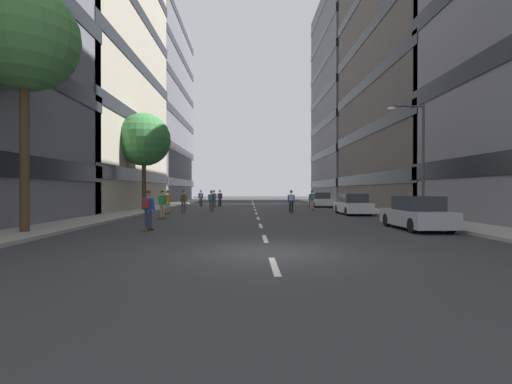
{
  "coord_description": "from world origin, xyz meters",
  "views": [
    {
      "loc": [
        -0.61,
        -10.92,
        1.8
      ],
      "look_at": [
        0.0,
        19.56,
        1.63
      ],
      "focal_mm": 26.59,
      "sensor_mm": 36.0,
      "label": 1
    }
  ],
  "objects_px": {
    "parked_car_near": "(320,200)",
    "skater_7": "(214,197)",
    "street_tree_near": "(144,140)",
    "skater_0": "(312,199)",
    "skater_2": "(291,200)",
    "parked_car_mid": "(353,205)",
    "parked_car_far": "(417,214)",
    "skater_1": "(211,199)",
    "skater_3": "(183,200)",
    "skater_5": "(168,201)",
    "skater_4": "(201,197)",
    "skater_6": "(162,203)",
    "skater_9": "(220,197)",
    "street_tree_mid": "(24,38)",
    "streetlamp_right": "(417,149)",
    "skater_8": "(148,208)"
  },
  "relations": [
    {
      "from": "skater_3",
      "to": "skater_4",
      "type": "distance_m",
      "value": 12.29
    },
    {
      "from": "parked_car_mid",
      "to": "street_tree_mid",
      "type": "relative_size",
      "value": 0.44
    },
    {
      "from": "streetlamp_right",
      "to": "street_tree_mid",
      "type": "bearing_deg",
      "value": -162.18
    },
    {
      "from": "parked_car_near",
      "to": "skater_6",
      "type": "relative_size",
      "value": 2.47
    },
    {
      "from": "street_tree_near",
      "to": "skater_5",
      "type": "bearing_deg",
      "value": -55.38
    },
    {
      "from": "parked_car_mid",
      "to": "skater_1",
      "type": "height_order",
      "value": "skater_1"
    },
    {
      "from": "skater_5",
      "to": "parked_car_near",
      "type": "bearing_deg",
      "value": 40.11
    },
    {
      "from": "street_tree_near",
      "to": "skater_5",
      "type": "xyz_separation_m",
      "value": [
        2.92,
        -4.23,
        -5.11
      ]
    },
    {
      "from": "parked_car_near",
      "to": "skater_7",
      "type": "height_order",
      "value": "skater_7"
    },
    {
      "from": "skater_2",
      "to": "parked_car_far",
      "type": "bearing_deg",
      "value": -69.45
    },
    {
      "from": "skater_2",
      "to": "skater_7",
      "type": "distance_m",
      "value": 12.39
    },
    {
      "from": "skater_5",
      "to": "skater_9",
      "type": "height_order",
      "value": "same"
    },
    {
      "from": "skater_1",
      "to": "street_tree_near",
      "type": "bearing_deg",
      "value": 166.67
    },
    {
      "from": "street_tree_near",
      "to": "streetlamp_right",
      "type": "distance_m",
      "value": 21.8
    },
    {
      "from": "parked_car_mid",
      "to": "street_tree_near",
      "type": "distance_m",
      "value": 18.19
    },
    {
      "from": "street_tree_mid",
      "to": "skater_7",
      "type": "xyz_separation_m",
      "value": [
        5.41,
        23.71,
        -6.84
      ]
    },
    {
      "from": "skater_0",
      "to": "skater_3",
      "type": "distance_m",
      "value": 11.48
    },
    {
      "from": "parked_car_mid",
      "to": "skater_2",
      "type": "relative_size",
      "value": 2.47
    },
    {
      "from": "street_tree_near",
      "to": "skater_0",
      "type": "bearing_deg",
      "value": 4.1
    },
    {
      "from": "parked_car_near",
      "to": "street_tree_mid",
      "type": "bearing_deg",
      "value": -123.99
    },
    {
      "from": "skater_0",
      "to": "skater_4",
      "type": "bearing_deg",
      "value": 142.96
    },
    {
      "from": "skater_0",
      "to": "skater_2",
      "type": "distance_m",
      "value": 5.56
    },
    {
      "from": "skater_3",
      "to": "skater_8",
      "type": "height_order",
      "value": "same"
    },
    {
      "from": "street_tree_near",
      "to": "street_tree_mid",
      "type": "distance_m",
      "value": 17.4
    },
    {
      "from": "skater_0",
      "to": "skater_9",
      "type": "bearing_deg",
      "value": 141.98
    },
    {
      "from": "streetlamp_right",
      "to": "parked_car_mid",
      "type": "bearing_deg",
      "value": 107.19
    },
    {
      "from": "parked_car_near",
      "to": "parked_car_far",
      "type": "bearing_deg",
      "value": -90.0
    },
    {
      "from": "parked_car_near",
      "to": "skater_3",
      "type": "bearing_deg",
      "value": -141.06
    },
    {
      "from": "skater_4",
      "to": "skater_6",
      "type": "xyz_separation_m",
      "value": [
        -0.13,
        -18.15,
        -0.03
      ]
    },
    {
      "from": "skater_6",
      "to": "skater_7",
      "type": "height_order",
      "value": "same"
    },
    {
      "from": "skater_3",
      "to": "skater_4",
      "type": "bearing_deg",
      "value": 90.89
    },
    {
      "from": "parked_car_near",
      "to": "skater_7",
      "type": "relative_size",
      "value": 2.47
    },
    {
      "from": "street_tree_near",
      "to": "skater_3",
      "type": "distance_m",
      "value": 7.05
    },
    {
      "from": "skater_6",
      "to": "skater_7",
      "type": "xyz_separation_m",
      "value": [
        1.85,
        15.24,
        0.03
      ]
    },
    {
      "from": "skater_6",
      "to": "skater_9",
      "type": "distance_m",
      "value": 16.87
    },
    {
      "from": "skater_1",
      "to": "skater_5",
      "type": "height_order",
      "value": "same"
    },
    {
      "from": "skater_8",
      "to": "skater_9",
      "type": "relative_size",
      "value": 1.0
    },
    {
      "from": "parked_car_mid",
      "to": "skater_1",
      "type": "bearing_deg",
      "value": 160.48
    },
    {
      "from": "skater_8",
      "to": "skater_2",
      "type": "bearing_deg",
      "value": 56.95
    },
    {
      "from": "skater_0",
      "to": "skater_4",
      "type": "height_order",
      "value": "same"
    },
    {
      "from": "skater_1",
      "to": "skater_9",
      "type": "bearing_deg",
      "value": 89.92
    },
    {
      "from": "skater_3",
      "to": "skater_5",
      "type": "relative_size",
      "value": 1.0
    },
    {
      "from": "street_tree_mid",
      "to": "skater_5",
      "type": "bearing_deg",
      "value": 77.43
    },
    {
      "from": "skater_8",
      "to": "skater_9",
      "type": "distance_m",
      "value": 23.7
    },
    {
      "from": "street_tree_mid",
      "to": "skater_1",
      "type": "relative_size",
      "value": 5.56
    },
    {
      "from": "skater_6",
      "to": "skater_3",
      "type": "bearing_deg",
      "value": 86.89
    },
    {
      "from": "parked_car_far",
      "to": "skater_1",
      "type": "xyz_separation_m",
      "value": [
        -10.69,
        14.24,
        0.32
      ]
    },
    {
      "from": "skater_4",
      "to": "skater_9",
      "type": "xyz_separation_m",
      "value": [
        2.22,
        -1.44,
        0.0
      ]
    },
    {
      "from": "parked_car_mid",
      "to": "skater_7",
      "type": "distance_m",
      "value": 16.1
    },
    {
      "from": "skater_1",
      "to": "skater_3",
      "type": "xyz_separation_m",
      "value": [
        -2.02,
        -1.59,
        0.0
      ]
    }
  ]
}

